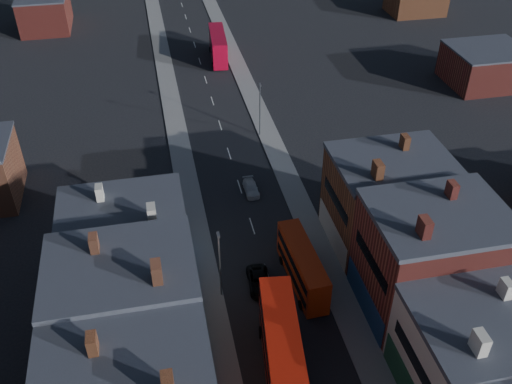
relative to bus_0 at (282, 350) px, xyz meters
name	(u,v)px	position (x,y,z in m)	size (l,w,h in m)	color
pavement_west	(187,183)	(-5.00, 30.11, -2.88)	(3.00, 200.00, 0.12)	gray
pavement_east	(285,172)	(8.00, 30.11, -2.88)	(3.00, 200.00, 0.12)	gray
lamp_post_2	(220,261)	(-3.70, 10.11, 1.77)	(0.25, 0.70, 8.12)	slate
lamp_post_3	(260,106)	(6.70, 40.11, 1.77)	(0.25, 0.70, 8.12)	slate
bus_0	(282,350)	(0.00, 0.00, 0.00)	(4.45, 12.86, 5.44)	#AC1809
bus_1	(302,266)	(4.65, 10.12, -0.57)	(2.96, 10.25, 4.38)	red
bus_2	(218,46)	(5.00, 68.22, -0.28)	(3.53, 11.57, 4.93)	#AA0721
car_2	(259,281)	(0.30, 10.57, -2.28)	(2.18, 4.73, 1.31)	black
car_3	(251,188)	(2.70, 26.72, -2.35)	(1.64, 4.03, 1.17)	silver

